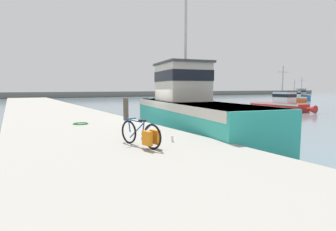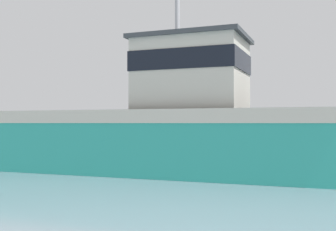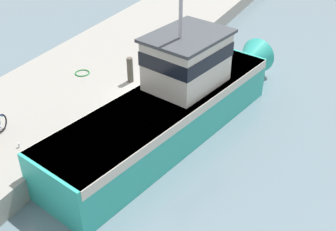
{
  "view_description": "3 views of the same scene",
  "coord_description": "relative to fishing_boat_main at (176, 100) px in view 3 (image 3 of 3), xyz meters",
  "views": [
    {
      "loc": [
        -6.87,
        -12.47,
        2.57
      ],
      "look_at": [
        -0.68,
        -2.21,
        1.32
      ],
      "focal_mm": 28.0,
      "sensor_mm": 36.0,
      "label": 1
    },
    {
      "loc": [
        13.52,
        1.15,
        1.5
      ],
      "look_at": [
        -0.05,
        -1.29,
        1.74
      ],
      "focal_mm": 45.0,
      "sensor_mm": 36.0,
      "label": 2
    },
    {
      "loc": [
        7.6,
        -13.75,
        10.0
      ],
      "look_at": [
        1.62,
        -2.36,
        1.62
      ],
      "focal_mm": 45.0,
      "sensor_mm": 36.0,
      "label": 3
    }
  ],
  "objects": [
    {
      "name": "mooring_post",
      "position": [
        -2.96,
        1.34,
        0.05
      ],
      "size": [
        0.27,
        0.27,
        1.15
      ],
      "primitive_type": "cylinder",
      "color": "#51473D",
      "rests_on": "dock_pier"
    },
    {
      "name": "fishing_boat_main",
      "position": [
        0.0,
        0.0,
        0.0
      ],
      "size": [
        4.91,
        13.22,
        9.26
      ],
      "rotation": [
        0.0,
        0.0,
        -0.2
      ],
      "color": "teal",
      "rests_on": "ground_plane"
    },
    {
      "name": "dock_pier",
      "position": [
        -5.47,
        0.99,
        -0.98
      ],
      "size": [
        6.05,
        80.0,
        0.91
      ],
      "primitive_type": "cube",
      "color": "gray",
      "rests_on": "ground_plane"
    },
    {
      "name": "water_bottle_by_bike",
      "position": [
        -3.85,
        -4.68,
        -0.43
      ],
      "size": [
        0.07,
        0.07,
        0.19
      ],
      "primitive_type": "cylinder",
      "color": "silver",
      "rests_on": "dock_pier"
    },
    {
      "name": "ground_plane",
      "position": [
        -1.24,
        0.99,
        -1.44
      ],
      "size": [
        320.0,
        320.0,
        0.0
      ],
      "primitive_type": "plane",
      "color": "slate"
    },
    {
      "name": "hose_coil",
      "position": [
        -5.37,
        0.94,
        -0.5
      ],
      "size": [
        0.69,
        0.69,
        0.05
      ],
      "primitive_type": "torus",
      "color": "#197A2D",
      "rests_on": "dock_pier"
    }
  ]
}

